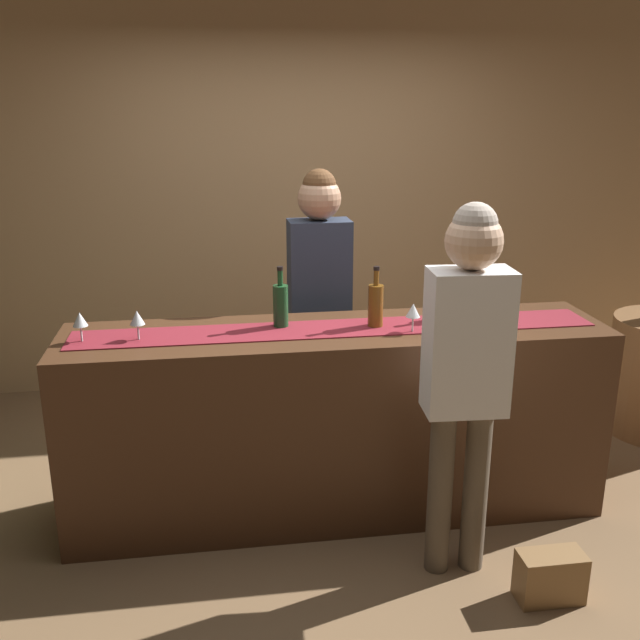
{
  "coord_description": "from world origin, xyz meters",
  "views": [
    {
      "loc": [
        -0.57,
        -3.23,
        2.04
      ],
      "look_at": [
        -0.08,
        0.0,
        1.03
      ],
      "focal_mm": 39.96,
      "sensor_mm": 36.0,
      "label": 1
    }
  ],
  "objects_px": {
    "wine_bottle_amber": "(376,305)",
    "wine_bottle_green": "(281,305)",
    "wine_bottle_clear": "(458,297)",
    "wine_glass_mid_counter": "(137,319)",
    "bartender": "(319,286)",
    "handbag": "(550,577)",
    "wine_glass_near_customer": "(80,320)",
    "wine_glass_far_end": "(413,311)",
    "customer_sipping": "(467,356)"
  },
  "relations": [
    {
      "from": "bartender",
      "to": "wine_glass_far_end",
      "type": "bearing_deg",
      "value": 115.94
    },
    {
      "from": "wine_bottle_green",
      "to": "handbag",
      "type": "height_order",
      "value": "wine_bottle_green"
    },
    {
      "from": "wine_bottle_clear",
      "to": "bartender",
      "type": "relative_size",
      "value": 0.18
    },
    {
      "from": "wine_glass_mid_counter",
      "to": "bartender",
      "type": "xyz_separation_m",
      "value": [
        0.93,
        0.61,
        -0.04
      ]
    },
    {
      "from": "wine_bottle_green",
      "to": "wine_glass_far_end",
      "type": "height_order",
      "value": "wine_bottle_green"
    },
    {
      "from": "wine_glass_near_customer",
      "to": "wine_glass_far_end",
      "type": "height_order",
      "value": "same"
    },
    {
      "from": "wine_bottle_amber",
      "to": "wine_glass_near_customer",
      "type": "distance_m",
      "value": 1.38
    },
    {
      "from": "wine_bottle_amber",
      "to": "bartender",
      "type": "xyz_separation_m",
      "value": [
        -0.2,
        0.57,
        -0.05
      ]
    },
    {
      "from": "wine_bottle_green",
      "to": "wine_glass_far_end",
      "type": "xyz_separation_m",
      "value": [
        0.61,
        -0.18,
        -0.01
      ]
    },
    {
      "from": "wine_glass_near_customer",
      "to": "wine_glass_mid_counter",
      "type": "height_order",
      "value": "same"
    },
    {
      "from": "wine_bottle_clear",
      "to": "wine_glass_mid_counter",
      "type": "relative_size",
      "value": 2.1
    },
    {
      "from": "wine_glass_mid_counter",
      "to": "wine_glass_far_end",
      "type": "xyz_separation_m",
      "value": [
        1.28,
        -0.07,
        0.0
      ]
    },
    {
      "from": "wine_bottle_amber",
      "to": "wine_bottle_green",
      "type": "bearing_deg",
      "value": 171.9
    },
    {
      "from": "wine_bottle_amber",
      "to": "bartender",
      "type": "distance_m",
      "value": 0.61
    },
    {
      "from": "wine_glass_far_end",
      "to": "bartender",
      "type": "bearing_deg",
      "value": 117.05
    },
    {
      "from": "wine_bottle_clear",
      "to": "wine_glass_far_end",
      "type": "height_order",
      "value": "wine_bottle_clear"
    },
    {
      "from": "handbag",
      "to": "wine_bottle_green",
      "type": "bearing_deg",
      "value": 138.49
    },
    {
      "from": "wine_bottle_clear",
      "to": "handbag",
      "type": "height_order",
      "value": "wine_bottle_clear"
    },
    {
      "from": "wine_bottle_clear",
      "to": "wine_glass_mid_counter",
      "type": "xyz_separation_m",
      "value": [
        -1.57,
        -0.12,
        -0.01
      ]
    },
    {
      "from": "wine_bottle_amber",
      "to": "bartender",
      "type": "bearing_deg",
      "value": 108.81
    },
    {
      "from": "wine_bottle_clear",
      "to": "handbag",
      "type": "relative_size",
      "value": 1.08
    },
    {
      "from": "wine_bottle_green",
      "to": "wine_glass_near_customer",
      "type": "relative_size",
      "value": 2.1
    },
    {
      "from": "bartender",
      "to": "customer_sipping",
      "type": "relative_size",
      "value": 1.02
    },
    {
      "from": "wine_bottle_clear",
      "to": "bartender",
      "type": "height_order",
      "value": "bartender"
    },
    {
      "from": "wine_glass_near_customer",
      "to": "customer_sipping",
      "type": "bearing_deg",
      "value": -18.71
    },
    {
      "from": "wine_glass_near_customer",
      "to": "handbag",
      "type": "height_order",
      "value": "wine_glass_near_customer"
    },
    {
      "from": "wine_bottle_green",
      "to": "customer_sipping",
      "type": "height_order",
      "value": "customer_sipping"
    },
    {
      "from": "wine_bottle_amber",
      "to": "customer_sipping",
      "type": "bearing_deg",
      "value": -66.28
    },
    {
      "from": "wine_bottle_clear",
      "to": "wine_glass_mid_counter",
      "type": "bearing_deg",
      "value": -175.76
    },
    {
      "from": "wine_glass_near_customer",
      "to": "wine_bottle_green",
      "type": "bearing_deg",
      "value": 5.73
    },
    {
      "from": "wine_bottle_green",
      "to": "handbag",
      "type": "distance_m",
      "value": 1.7
    },
    {
      "from": "wine_bottle_amber",
      "to": "wine_glass_near_customer",
      "type": "bearing_deg",
      "value": -178.85
    },
    {
      "from": "customer_sipping",
      "to": "wine_glass_near_customer",
      "type": "bearing_deg",
      "value": 164.47
    },
    {
      "from": "wine_bottle_clear",
      "to": "wine_glass_near_customer",
      "type": "distance_m",
      "value": 1.83
    },
    {
      "from": "wine_glass_near_customer",
      "to": "bartender",
      "type": "xyz_separation_m",
      "value": [
        1.19,
        0.6,
        -0.04
      ]
    },
    {
      "from": "wine_bottle_amber",
      "to": "handbag",
      "type": "distance_m",
      "value": 1.43
    },
    {
      "from": "wine_bottle_green",
      "to": "wine_glass_near_customer",
      "type": "bearing_deg",
      "value": -174.27
    },
    {
      "from": "wine_bottle_clear",
      "to": "wine_bottle_amber",
      "type": "relative_size",
      "value": 1.0
    },
    {
      "from": "wine_bottle_amber",
      "to": "wine_glass_near_customer",
      "type": "xyz_separation_m",
      "value": [
        -1.38,
        -0.03,
        -0.01
      ]
    },
    {
      "from": "wine_bottle_clear",
      "to": "wine_bottle_amber",
      "type": "bearing_deg",
      "value": -170.4
    },
    {
      "from": "wine_bottle_clear",
      "to": "wine_glass_near_customer",
      "type": "bearing_deg",
      "value": -176.78
    },
    {
      "from": "wine_bottle_green",
      "to": "wine_bottle_amber",
      "type": "height_order",
      "value": "same"
    },
    {
      "from": "wine_bottle_green",
      "to": "bartender",
      "type": "bearing_deg",
      "value": 62.78
    },
    {
      "from": "wine_glass_mid_counter",
      "to": "customer_sipping",
      "type": "distance_m",
      "value": 1.48
    },
    {
      "from": "wine_glass_far_end",
      "to": "bartender",
      "type": "distance_m",
      "value": 0.77
    },
    {
      "from": "bartender",
      "to": "handbag",
      "type": "height_order",
      "value": "bartender"
    },
    {
      "from": "wine_bottle_clear",
      "to": "bartender",
      "type": "bearing_deg",
      "value": 142.01
    },
    {
      "from": "bartender",
      "to": "wine_bottle_amber",
      "type": "bearing_deg",
      "value": 107.7
    },
    {
      "from": "wine_bottle_green",
      "to": "wine_bottle_clear",
      "type": "xyz_separation_m",
      "value": [
        0.9,
        0.01,
        0.0
      ]
    },
    {
      "from": "customer_sipping",
      "to": "bartender",
      "type": "bearing_deg",
      "value": 114.51
    }
  ]
}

